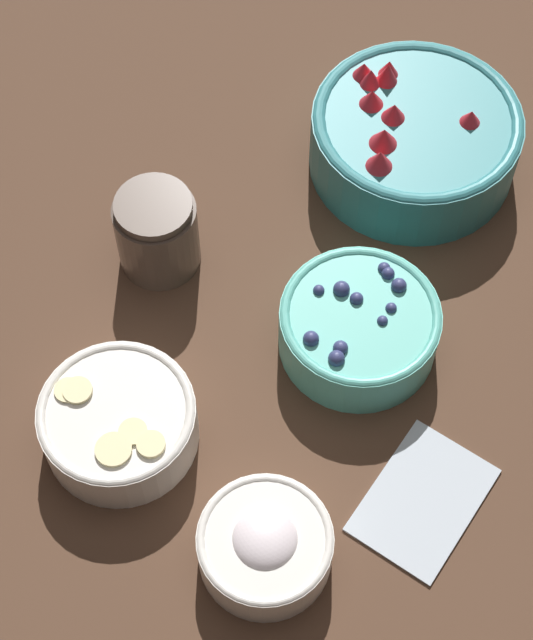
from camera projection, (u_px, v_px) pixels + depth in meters
name	position (u px, v px, depth m)	size (l,w,h in m)	color
ground_plane	(332.00, 347.00, 1.05)	(4.00, 4.00, 0.00)	#4C3323
bowl_strawberries	(414.00, 136.00, 1.12)	(0.22, 0.22, 0.10)	teal
bowl_blueberries	(359.00, 326.00, 1.02)	(0.15, 0.15, 0.07)	#56B7A8
bowl_bananas	(118.00, 421.00, 0.97)	(0.14, 0.14, 0.06)	silver
bowl_cream	(265.00, 545.00, 0.91)	(0.12, 0.12, 0.06)	silver
jar_chocolate	(157.00, 234.00, 1.06)	(0.08, 0.08, 0.09)	#4C3D33
napkin	(423.00, 499.00, 0.96)	(0.15, 0.13, 0.01)	#B2BCC6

